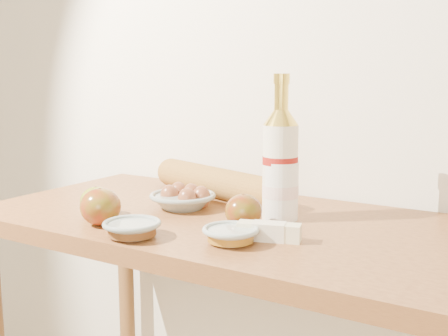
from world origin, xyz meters
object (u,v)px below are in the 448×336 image
at_px(cream_bottle, 280,187).
at_px(bourbon_bottle, 280,161).
at_px(table, 231,268).
at_px(baguette, 215,182).
at_px(egg_bowl, 184,199).

bearing_deg(cream_bottle, bourbon_bottle, -168.69).
xyz_separation_m(table, cream_bottle, (0.10, 0.05, 0.20)).
bearing_deg(bourbon_bottle, cream_bottle, 42.74).
distance_m(table, cream_bottle, 0.23).
bearing_deg(bourbon_bottle, baguette, 177.71).
bearing_deg(bourbon_bottle, egg_bowl, -150.31).
bearing_deg(baguette, cream_bottle, -7.29).
relative_size(bourbon_bottle, baguette, 0.68).
distance_m(table, baguette, 0.27).
bearing_deg(bourbon_bottle, table, -132.23).
bearing_deg(egg_bowl, baguette, 90.50).
xyz_separation_m(bourbon_bottle, baguette, (-0.25, 0.12, -0.09)).
relative_size(table, baguette, 2.47).
distance_m(cream_bottle, egg_bowl, 0.26).
height_order(table, baguette, baguette).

